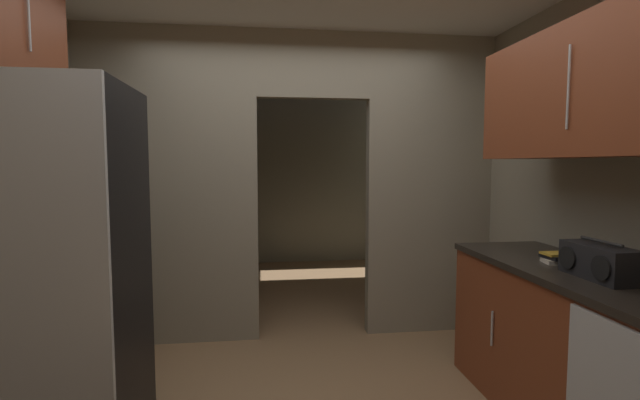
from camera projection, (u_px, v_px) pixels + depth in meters
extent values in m
cube|color=gray|center=(170.00, 188.00, 3.74)|extent=(1.44, 0.12, 2.62)
cube|color=gray|center=(429.00, 186.00, 4.03)|extent=(1.12, 0.12, 2.62)
cube|color=gray|center=(313.00, 65.00, 3.81)|extent=(0.96, 0.12, 0.56)
cube|color=gray|center=(280.00, 177.00, 6.88)|extent=(3.52, 0.10, 2.62)
cube|color=gray|center=(136.00, 181.00, 5.16)|extent=(0.10, 3.05, 2.62)
cube|color=gray|center=(423.00, 180.00, 5.60)|extent=(0.10, 3.05, 2.62)
cube|color=black|center=(45.00, 279.00, 2.21)|extent=(0.85, 0.70, 1.89)
cube|color=#B7BABC|center=(3.00, 302.00, 1.85)|extent=(0.85, 0.03, 1.89)
cube|color=brown|center=(588.00, 363.00, 2.41)|extent=(0.60, 1.97, 0.89)
cube|color=black|center=(592.00, 278.00, 2.37)|extent=(0.64, 1.97, 0.04)
cylinder|color=#B7BABC|center=(492.00, 328.00, 2.80)|extent=(0.01, 0.01, 0.22)
cube|color=brown|center=(601.00, 88.00, 2.29)|extent=(0.34, 1.78, 0.70)
cylinder|color=#B7BABC|center=(568.00, 87.00, 2.27)|extent=(0.01, 0.01, 0.42)
cylinder|color=#B7BABC|center=(28.00, 8.00, 2.18)|extent=(0.01, 0.01, 0.41)
cube|color=black|center=(600.00, 262.00, 2.27)|extent=(0.17, 0.40, 0.17)
cylinder|color=#262626|center=(601.00, 241.00, 2.27)|extent=(0.02, 0.28, 0.02)
cylinder|color=black|center=(601.00, 268.00, 2.14)|extent=(0.01, 0.12, 0.12)
cylinder|color=black|center=(567.00, 258.00, 2.38)|extent=(0.01, 0.12, 0.12)
cube|color=beige|center=(555.00, 261.00, 2.63)|extent=(0.15, 0.15, 0.03)
cube|color=black|center=(554.00, 257.00, 2.63)|extent=(0.10, 0.15, 0.02)
cube|color=gold|center=(555.00, 254.00, 2.63)|extent=(0.13, 0.12, 0.01)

